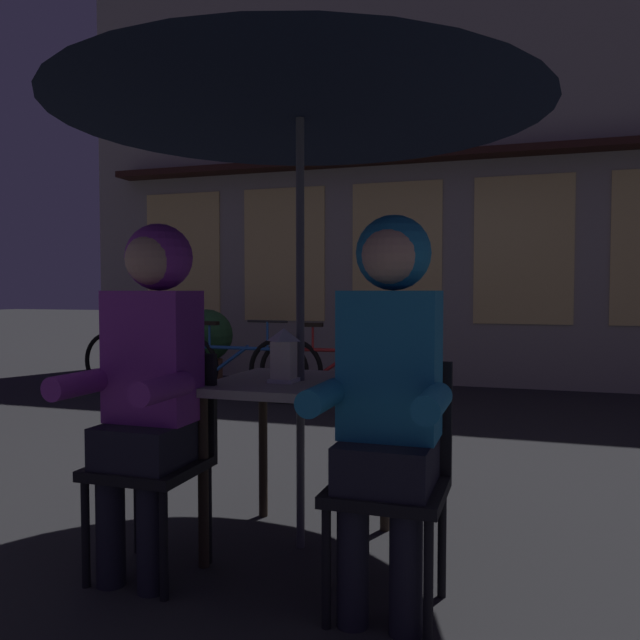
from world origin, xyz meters
name	(u,v)px	position (x,y,z in m)	size (l,w,h in m)	color
ground_plane	(301,547)	(0.00, 0.00, 0.00)	(60.00, 60.00, 0.00)	#232326
cafe_table	(300,403)	(0.00, 0.00, 0.64)	(0.72, 0.72, 0.74)	#B2AD9E
patio_umbrella	(300,73)	(0.00, 0.00, 2.06)	(2.10, 2.10, 2.31)	#4C4C51
lantern	(284,354)	(-0.05, -0.08, 0.86)	(0.11, 0.11, 0.23)	white
chair_left	(159,449)	(-0.48, -0.37, 0.49)	(0.40, 0.40, 0.87)	black
chair_right	(391,469)	(0.48, -0.37, 0.49)	(0.40, 0.40, 0.87)	black
person_left_hooded	(150,362)	(-0.48, -0.43, 0.85)	(0.45, 0.56, 1.40)	black
person_right_hooded	(389,372)	(0.48, -0.43, 0.85)	(0.45, 0.56, 1.40)	black
shopfront_building	(462,130)	(0.15, 5.40, 3.09)	(10.00, 0.93, 6.20)	#9E9389
bicycle_nearest	(144,362)	(-3.09, 3.48, 0.35)	(1.68, 0.20, 0.84)	black
bicycle_second	(233,367)	(-1.95, 3.37, 0.35)	(1.68, 0.14, 0.84)	black
bicycle_third	(341,370)	(-0.81, 3.44, 0.35)	(1.68, 0.22, 0.84)	black
potted_plant	(207,342)	(-2.59, 4.00, 0.54)	(0.60, 0.60, 0.92)	brown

